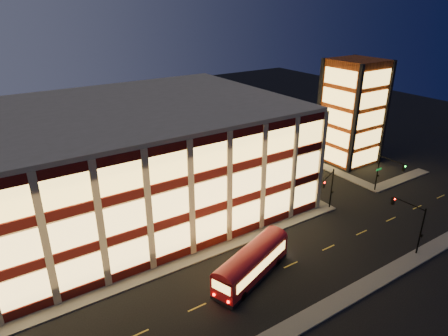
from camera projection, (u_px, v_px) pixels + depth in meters
ground at (186, 268)px, 43.82m from camera, size 200.00×200.00×0.00m
sidewalk_office_south at (157, 272)px, 43.03m from camera, size 54.00×2.00×0.15m
sidewalk_office_east at (256, 170)px, 68.53m from camera, size 2.00×30.00×0.15m
sidewalk_tower_south at (399, 180)px, 64.92m from camera, size 14.00×2.00×0.15m
sidewalk_tower_west at (303, 157)px, 74.13m from camera, size 2.00×30.00×0.15m
office_building at (102, 164)px, 52.47m from camera, size 50.45×30.45×14.50m
stair_tower at (352, 112)px, 69.80m from camera, size 8.60×8.60×18.00m
traffic_signal_far at (329, 185)px, 53.70m from camera, size 3.79×1.87×6.00m
traffic_signal_right at (387, 169)px, 58.79m from camera, size 1.20×4.37×6.00m
traffic_signal_near at (411, 218)px, 45.71m from camera, size 0.32×4.45×6.00m
trolley_bus at (252, 262)px, 41.55m from camera, size 10.92×6.16×3.61m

